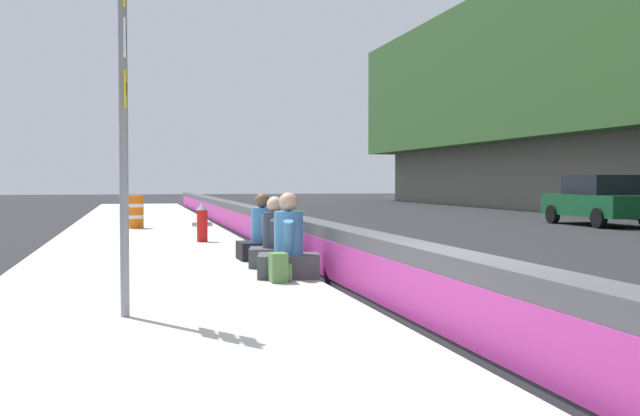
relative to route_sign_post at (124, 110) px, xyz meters
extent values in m
plane|color=#232326|center=(-1.11, -3.04, -2.23)|extent=(160.00, 160.00, 0.00)
cube|color=#B5B2A8|center=(-1.11, -0.39, -2.16)|extent=(80.00, 4.40, 0.14)
cube|color=#47474C|center=(-1.11, -3.04, -1.81)|extent=(76.00, 0.44, 0.85)
cube|color=#B2338C|center=(-1.11, -2.81, -1.85)|extent=(74.48, 0.01, 0.54)
cylinder|color=gray|center=(0.00, 0.01, -0.29)|extent=(0.09, 0.09, 3.60)
cube|color=white|center=(0.00, -0.01, 0.71)|extent=(0.44, 0.02, 0.36)
cube|color=#1956AD|center=(0.00, -0.03, 0.71)|extent=(0.30, 0.01, 0.10)
cube|color=yellow|center=(0.00, -0.01, 0.21)|extent=(0.44, 0.02, 0.36)
cube|color=black|center=(0.00, -0.03, 0.21)|extent=(0.30, 0.01, 0.10)
cylinder|color=red|center=(9.45, -1.58, -1.73)|extent=(0.24, 0.24, 0.72)
cone|color=gray|center=(9.45, -1.58, -1.29)|extent=(0.26, 0.26, 0.16)
cylinder|color=gray|center=(9.45, -1.75, -1.70)|extent=(0.10, 0.12, 0.10)
cylinder|color=gray|center=(9.45, -1.41, -1.70)|extent=(0.10, 0.12, 0.10)
cube|color=#424247|center=(2.76, -2.24, -1.93)|extent=(0.90, 1.00, 0.33)
cylinder|color=#427FB7|center=(2.76, -2.24, -1.46)|extent=(0.42, 0.42, 0.62)
sphere|color=tan|center=(2.76, -2.24, -1.01)|extent=(0.27, 0.27, 0.27)
cylinder|color=#427FB7|center=(2.99, -2.29, -1.52)|extent=(0.34, 0.21, 0.54)
cylinder|color=#427FB7|center=(2.54, -2.20, -1.52)|extent=(0.34, 0.21, 0.54)
cube|color=#424247|center=(4.11, -2.28, -1.94)|extent=(0.83, 0.93, 0.30)
cylinder|color=#333842|center=(4.11, -2.28, -1.50)|extent=(0.39, 0.39, 0.57)
sphere|color=beige|center=(4.11, -2.28, -1.09)|extent=(0.25, 0.25, 0.25)
cylinder|color=#333842|center=(4.32, -2.32, -1.56)|extent=(0.31, 0.19, 0.50)
cylinder|color=#333842|center=(3.90, -2.24, -1.56)|extent=(0.31, 0.19, 0.50)
cube|color=black|center=(5.27, -2.28, -1.94)|extent=(0.74, 0.86, 0.31)
cylinder|color=#427FB7|center=(5.27, -2.28, -1.48)|extent=(0.40, 0.40, 0.59)
sphere|color=brown|center=(5.27, -2.28, -1.06)|extent=(0.26, 0.26, 0.26)
cylinder|color=#427FB7|center=(5.49, -2.27, -1.54)|extent=(0.31, 0.15, 0.52)
cylinder|color=#427FB7|center=(5.05, -2.28, -1.54)|extent=(0.31, 0.15, 0.52)
cube|color=#4C7A3D|center=(2.24, -1.99, -1.89)|extent=(0.32, 0.22, 0.40)
cube|color=#4C7A3D|center=(2.24, -2.13, -1.95)|extent=(0.22, 0.06, 0.20)
cylinder|color=orange|center=(14.89, -0.09, -1.62)|extent=(0.52, 0.52, 0.95)
cylinder|color=white|center=(14.89, -0.09, -1.43)|extent=(0.54, 0.54, 0.10)
cylinder|color=white|center=(14.89, -0.09, -1.76)|extent=(0.54, 0.54, 0.10)
cube|color=#145128|center=(14.97, -15.36, -1.54)|extent=(4.54, 1.90, 0.72)
cube|color=black|center=(14.87, -15.36, -0.85)|extent=(2.24, 1.67, 0.66)
cylinder|color=black|center=(16.43, -14.53, -1.90)|extent=(0.66, 0.24, 0.66)
cylinder|color=black|center=(16.39, -16.26, -1.90)|extent=(0.66, 0.24, 0.66)
cylinder|color=black|center=(13.55, -14.46, -1.90)|extent=(0.66, 0.24, 0.66)
camera|label=1|loc=(-8.01, -0.10, -0.71)|focal=43.04mm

